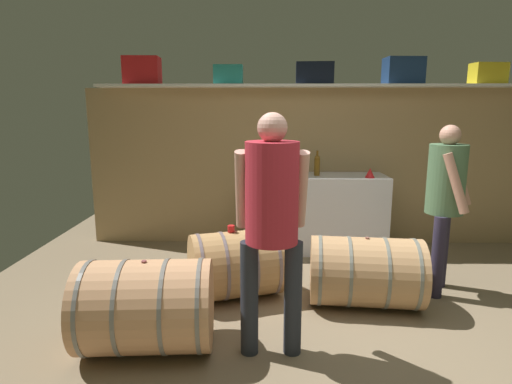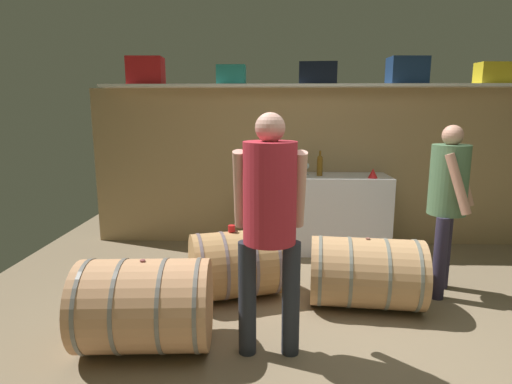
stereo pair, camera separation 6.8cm
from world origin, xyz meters
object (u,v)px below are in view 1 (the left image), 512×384
Objects in this scene: tasting_cup at (231,229)px; wine_barrel_far at (146,306)px; wine_barrel_near at (236,264)px; visitor_tasting at (446,192)px; red_funnel at (370,173)px; toolcase_red at (142,71)px; toolcase_black at (314,74)px; work_cabinet at (317,213)px; winemaker_pouring at (272,211)px; toolcase_navy at (403,71)px; toolcase_teal at (228,75)px; toolcase_yellow at (488,74)px; wine_glass at (303,166)px; wine_barrel_flank at (365,272)px; wine_bottle_amber at (317,165)px.

wine_barrel_far is at bearing -121.21° from tasting_cup.
wine_barrel_near is 2.02m from visitor_tasting.
visitor_tasting is (0.43, -1.01, -0.02)m from red_funnel.
toolcase_red is 0.95× the size of toolcase_black.
work_cabinet is 0.96× the size of winemaker_pouring.
toolcase_navy reaches higher than wine_barrel_far.
toolcase_teal is 0.21× the size of work_cabinet.
toolcase_red is 4.08m from toolcase_yellow.
wine_glass is 1.76m from wine_barrel_flank.
toolcase_yellow is 2.28m from wine_bottle_amber.
toolcase_red is 0.44× the size of wine_barrel_near.
wine_barrel_near is at bearing -124.32° from wine_bottle_amber.
red_funnel is 0.12× the size of wine_barrel_near.
wine_bottle_amber is 2.66× the size of red_funnel.
wine_bottle_amber reaches higher than red_funnel.
wine_bottle_amber is (-0.02, -0.03, 0.59)m from work_cabinet.
toolcase_black is 2.71m from winemaker_pouring.
red_funnel is (0.56, -0.19, 0.52)m from work_cabinet.
toolcase_red is 2.67m from wine_barrel_near.
wine_barrel_far is at bearing -38.43° from visitor_tasting.
work_cabinet is at bearing -110.91° from visitor_tasting.
visitor_tasting is (0.01, -1.39, -1.18)m from toolcase_navy.
toolcase_teal is at bearing 171.65° from wine_glass.
toolcase_yellow reaches higher than tasting_cup.
wine_barrel_near reaches higher than wine_barrel_flank.
toolcase_red is 2.23m from wine_glass.
winemaker_pouring is at bearing -132.36° from wine_barrel_flank.
tasting_cup reaches higher than wine_barrel_near.
wine_barrel_near is (-0.91, -1.33, -0.16)m from work_cabinet.
toolcase_navy is at bearing 3.67° from toolcase_black.
wine_glass is 2.33m from winemaker_pouring.
wine_bottle_amber is at bearing 54.58° from tasting_cup.
visitor_tasting is at bearing -66.63° from red_funnel.
wine_glass is at bearing -7.85° from toolcase_teal.
tasting_cup reaches higher than wine_barrel_flank.
toolcase_yellow is 3.40× the size of red_funnel.
toolcase_black is 3.32m from wine_barrel_far.
toolcase_teal is at bearing 169.94° from work_cabinet.
wine_bottle_amber is at bearing -8.51° from toolcase_red.
toolcase_black is 0.26× the size of winemaker_pouring.
toolcase_navy reaches higher than wine_barrel_near.
toolcase_black is 3.05× the size of wine_glass.
wine_barrel_flank is at bearing -140.64° from toolcase_yellow.
wine_bottle_amber is 2.07× the size of wine_glass.
winemaker_pouring is at bearing -119.77° from red_funnel.
toolcase_black is 1.08m from wine_bottle_amber.
toolcase_navy is 1.82m from visitor_tasting.
wine_barrel_flank is at bearing 19.35° from wine_barrel_far.
wine_barrel_near is (0.16, -1.52, -1.79)m from toolcase_teal.
toolcase_yellow is 2.59m from work_cabinet.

